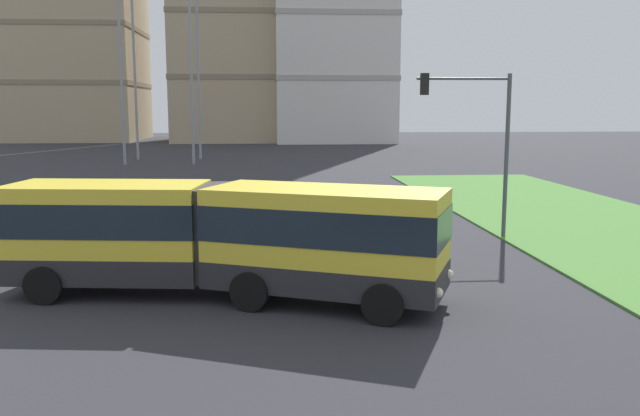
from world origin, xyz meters
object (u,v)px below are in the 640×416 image
Objects in this scene: articulated_bus at (222,237)px; car_maroon_sedan at (147,222)px; apartment_tower_west at (76,5)px; traffic_light_far_right at (479,127)px.

articulated_bus is 2.59× the size of car_maroon_sedan.
apartment_tower_west is (-23.96, 80.77, 19.53)m from car_maroon_sedan.
car_maroon_sedan is 13.04m from traffic_light_far_right.
apartment_tower_west is at bearing 107.17° from articulated_bus.
articulated_bus is at bearing -141.48° from traffic_light_far_right.
traffic_light_far_right is 90.32m from apartment_tower_west.
apartment_tower_west is at bearing 106.52° from car_maroon_sedan.
car_maroon_sedan is 0.73× the size of traffic_light_far_right.
apartment_tower_west is (-27.30, 88.37, 18.63)m from articulated_bus.
traffic_light_far_right is 0.16× the size of apartment_tower_west.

